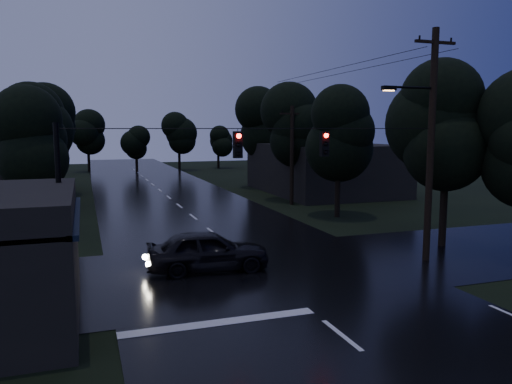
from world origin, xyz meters
TOP-DOWN VIEW (x-y plane):
  - main_road at (0.00, 30.00)m, footprint 12.00×120.00m
  - cross_street at (0.00, 12.00)m, footprint 60.00×9.00m
  - building_far_right at (14.00, 34.00)m, footprint 10.00×14.00m
  - utility_pole_main at (7.41, 11.00)m, footprint 3.50×0.30m
  - utility_pole_far at (8.30, 28.00)m, footprint 2.00×0.30m
  - anchor_pole_left at (-7.50, 11.00)m, footprint 0.18×0.18m
  - span_signals at (0.56, 10.99)m, footprint 15.00×0.37m
  - tree_corner_near at (10.00, 13.00)m, footprint 4.48×4.48m
  - tree_left_a at (-9.00, 22.00)m, footprint 3.92×3.92m
  - tree_left_b at (-9.60, 30.00)m, footprint 4.20×4.20m
  - tree_left_c at (-10.20, 40.00)m, footprint 4.48×4.48m
  - tree_right_a at (9.00, 22.00)m, footprint 4.20×4.20m
  - tree_right_b at (9.60, 30.00)m, footprint 4.48×4.48m
  - tree_right_c at (10.20, 40.00)m, footprint 4.76×4.76m
  - car at (-2.02, 12.56)m, footprint 5.11×2.36m

SIDE VIEW (x-z plane):
  - main_road at x=0.00m, z-range -0.01..0.01m
  - cross_street at x=0.00m, z-range -0.01..0.01m
  - car at x=-2.02m, z-range 0.00..1.70m
  - building_far_right at x=14.00m, z-range 0.00..4.40m
  - anchor_pole_left at x=-7.50m, z-range 0.00..6.00m
  - utility_pole_far at x=8.30m, z-range 0.13..7.63m
  - tree_left_a at x=-9.00m, z-range 1.11..9.37m
  - span_signals at x=0.56m, z-range 4.69..5.80m
  - utility_pole_main at x=7.41m, z-range 0.26..10.26m
  - tree_left_b at x=-9.60m, z-range 1.19..10.04m
  - tree_right_a at x=9.00m, z-range 1.19..10.04m
  - tree_corner_near at x=10.00m, z-range 1.27..10.71m
  - tree_left_c at x=-10.20m, z-range 1.27..10.71m
  - tree_right_b at x=9.60m, z-range 1.27..10.71m
  - tree_right_c at x=10.20m, z-range 1.35..11.38m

